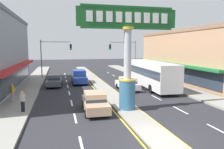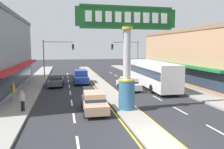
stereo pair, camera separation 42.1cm
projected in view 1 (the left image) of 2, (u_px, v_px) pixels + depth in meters
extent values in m
plane|color=#28282D|center=(159.00, 140.00, 11.92)|extent=(160.00, 160.00, 0.00)
cube|color=gray|center=(99.00, 84.00, 29.26)|extent=(1.83, 52.00, 0.14)
cube|color=gray|center=(28.00, 90.00, 25.23)|extent=(2.72, 60.00, 0.18)
cube|color=gray|center=(166.00, 84.00, 29.43)|extent=(2.72, 60.00, 0.18)
cube|color=silver|center=(81.00, 145.00, 11.31)|extent=(0.14, 2.20, 0.01)
cube|color=silver|center=(75.00, 118.00, 15.55)|extent=(0.14, 2.20, 0.01)
cube|color=silver|center=(72.00, 103.00, 19.79)|extent=(0.14, 2.20, 0.01)
cube|color=silver|center=(69.00, 93.00, 24.03)|extent=(0.14, 2.20, 0.01)
cube|color=silver|center=(68.00, 86.00, 28.27)|extent=(0.14, 2.20, 0.01)
cube|color=silver|center=(66.00, 81.00, 32.51)|extent=(0.14, 2.20, 0.01)
cube|color=silver|center=(66.00, 77.00, 36.74)|extent=(0.14, 2.20, 0.01)
cube|color=silver|center=(65.00, 74.00, 40.98)|extent=(0.14, 2.20, 0.01)
cube|color=silver|center=(219.00, 130.00, 13.31)|extent=(0.14, 2.20, 0.01)
cube|color=silver|center=(180.00, 110.00, 17.55)|extent=(0.14, 2.20, 0.01)
cube|color=silver|center=(156.00, 98.00, 21.78)|extent=(0.14, 2.20, 0.01)
cube|color=silver|center=(141.00, 89.00, 26.02)|extent=(0.14, 2.20, 0.01)
cube|color=silver|center=(129.00, 84.00, 30.26)|extent=(0.14, 2.20, 0.01)
cube|color=silver|center=(120.00, 79.00, 34.50)|extent=(0.14, 2.20, 0.01)
cube|color=silver|center=(114.00, 76.00, 38.74)|extent=(0.14, 2.20, 0.01)
cube|color=silver|center=(108.00, 73.00, 42.98)|extent=(0.14, 2.20, 0.01)
cube|color=yellow|center=(91.00, 85.00, 29.01)|extent=(0.12, 52.00, 0.01)
cube|color=yellow|center=(107.00, 84.00, 29.52)|extent=(0.12, 52.00, 0.01)
cylinder|color=#33668C|center=(127.00, 95.00, 17.29)|extent=(1.29, 1.29, 2.30)
cylinder|color=gold|center=(127.00, 80.00, 17.14)|extent=(1.35, 1.35, 0.12)
cylinder|color=#B7B7BC|center=(128.00, 54.00, 16.88)|extent=(0.59, 0.59, 4.17)
cylinder|color=gold|center=(128.00, 28.00, 16.63)|extent=(0.95, 0.95, 0.20)
cube|color=#195623|center=(128.00, 18.00, 16.53)|extent=(7.88, 0.24, 1.41)
cube|color=#195623|center=(128.00, 7.00, 16.43)|extent=(7.25, 0.29, 0.16)
cube|color=#195623|center=(128.00, 28.00, 16.63)|extent=(7.25, 0.29, 0.16)
cube|color=white|center=(89.00, 16.00, 15.68)|extent=(0.48, 0.06, 0.78)
cube|color=white|center=(100.00, 16.00, 15.86)|extent=(0.48, 0.06, 0.78)
cube|color=white|center=(109.00, 17.00, 16.03)|extent=(0.48, 0.06, 0.78)
cube|color=white|center=(119.00, 17.00, 16.21)|extent=(0.48, 0.06, 0.78)
cube|color=white|center=(129.00, 17.00, 16.39)|extent=(0.48, 0.06, 0.78)
cube|color=white|center=(138.00, 18.00, 16.56)|extent=(0.48, 0.06, 0.78)
cube|color=white|center=(147.00, 18.00, 16.74)|extent=(0.48, 0.06, 0.78)
cube|color=white|center=(156.00, 18.00, 16.91)|extent=(0.48, 0.06, 0.78)
cube|color=white|center=(164.00, 19.00, 17.09)|extent=(0.48, 0.06, 0.78)
cube|color=#B21E1E|center=(20.00, 66.00, 25.46)|extent=(0.90, 19.51, 0.30)
cube|color=#283342|center=(17.00, 78.00, 25.54)|extent=(0.08, 18.83, 2.00)
cube|color=tan|center=(200.00, 58.00, 31.71)|extent=(8.24, 23.38, 7.05)
cube|color=#89674C|center=(201.00, 32.00, 31.24)|extent=(8.41, 23.85, 0.45)
cube|color=#1E7038|center=(172.00, 64.00, 30.74)|extent=(0.90, 19.87, 0.30)
cube|color=#283342|center=(174.00, 72.00, 30.98)|extent=(0.08, 19.17, 2.00)
cylinder|color=slate|center=(41.00, 60.00, 34.23)|extent=(0.16, 0.16, 6.20)
cylinder|color=slate|center=(56.00, 42.00, 34.42)|extent=(4.62, 0.12, 0.12)
cube|color=black|center=(71.00, 47.00, 34.92)|extent=(0.32, 0.24, 0.92)
sphere|color=black|center=(71.00, 45.00, 34.74)|extent=(0.17, 0.17, 0.17)
sphere|color=black|center=(71.00, 47.00, 34.78)|extent=(0.17, 0.17, 0.17)
sphere|color=#19D83F|center=(71.00, 49.00, 34.82)|extent=(0.17, 0.17, 0.17)
cylinder|color=slate|center=(135.00, 58.00, 38.26)|extent=(0.16, 0.16, 6.20)
cylinder|color=slate|center=(123.00, 42.00, 37.36)|extent=(4.62, 0.12, 0.12)
cube|color=black|center=(110.00, 47.00, 36.76)|extent=(0.32, 0.24, 0.92)
sphere|color=black|center=(110.00, 45.00, 36.58)|extent=(0.17, 0.17, 0.17)
sphere|color=black|center=(110.00, 47.00, 36.62)|extent=(0.17, 0.17, 0.17)
sphere|color=#19D83F|center=(110.00, 49.00, 36.66)|extent=(0.17, 0.17, 0.17)
cube|color=#4C5156|center=(54.00, 82.00, 28.08)|extent=(1.98, 4.38, 0.66)
cube|color=#4C5156|center=(54.00, 77.00, 28.17)|extent=(1.66, 2.23, 0.60)
cube|color=#283342|center=(54.00, 78.00, 28.19)|extent=(1.69, 2.25, 0.24)
cylinder|color=black|center=(61.00, 86.00, 26.97)|extent=(0.25, 0.63, 0.62)
cylinder|color=black|center=(47.00, 86.00, 26.67)|extent=(0.25, 0.63, 0.62)
cylinder|color=black|center=(61.00, 82.00, 29.57)|extent=(0.25, 0.63, 0.62)
cylinder|color=black|center=(49.00, 82.00, 29.26)|extent=(0.25, 0.63, 0.62)
cube|color=silver|center=(151.00, 73.00, 26.90)|extent=(2.91, 11.28, 2.90)
cube|color=#283342|center=(151.00, 71.00, 26.86)|extent=(2.93, 11.06, 0.90)
cube|color=#283342|center=(137.00, 67.00, 32.27)|extent=(2.30, 0.16, 1.40)
cube|color=black|center=(137.00, 61.00, 32.14)|extent=(1.75, 0.14, 0.30)
cylinder|color=black|center=(134.00, 80.00, 30.21)|extent=(0.32, 0.97, 0.96)
cylinder|color=black|center=(149.00, 80.00, 30.67)|extent=(0.32, 0.97, 0.96)
cylinder|color=black|center=(151.00, 89.00, 24.01)|extent=(0.32, 0.97, 0.96)
cylinder|color=black|center=(170.00, 88.00, 24.47)|extent=(0.32, 0.97, 0.96)
cube|color=tan|center=(95.00, 104.00, 17.04)|extent=(1.87, 4.34, 0.66)
cube|color=tan|center=(95.00, 96.00, 17.12)|extent=(1.60, 2.19, 0.60)
cube|color=#283342|center=(95.00, 98.00, 17.15)|extent=(1.64, 2.21, 0.24)
cylinder|color=black|center=(108.00, 112.00, 15.95)|extent=(0.24, 0.63, 0.62)
cylinder|color=black|center=(86.00, 114.00, 15.61)|extent=(0.24, 0.63, 0.62)
cylinder|color=black|center=(102.00, 103.00, 18.54)|extent=(0.24, 0.63, 0.62)
cylinder|color=black|center=(83.00, 104.00, 18.19)|extent=(0.24, 0.63, 0.62)
cube|color=silver|center=(127.00, 85.00, 25.65)|extent=(1.91, 4.36, 0.66)
cube|color=silver|center=(128.00, 80.00, 25.40)|extent=(1.62, 2.20, 0.60)
cube|color=#283342|center=(128.00, 81.00, 25.43)|extent=(1.66, 2.23, 0.24)
cylinder|color=black|center=(117.00, 86.00, 26.74)|extent=(0.24, 0.63, 0.62)
cylinder|color=black|center=(130.00, 85.00, 27.18)|extent=(0.24, 0.63, 0.62)
cylinder|color=black|center=(124.00, 90.00, 24.19)|extent=(0.24, 0.63, 0.62)
cylinder|color=black|center=(138.00, 89.00, 24.63)|extent=(0.24, 0.63, 0.62)
cube|color=navy|center=(79.00, 79.00, 30.08)|extent=(1.95, 4.62, 0.80)
cube|color=navy|center=(79.00, 73.00, 30.15)|extent=(1.70, 2.87, 0.80)
cube|color=#283342|center=(79.00, 75.00, 30.19)|extent=(1.74, 2.90, 0.24)
cylinder|color=black|center=(87.00, 83.00, 28.94)|extent=(0.23, 0.68, 0.68)
cylinder|color=black|center=(73.00, 83.00, 28.55)|extent=(0.23, 0.68, 0.68)
cylinder|color=black|center=(84.00, 80.00, 31.70)|extent=(0.23, 0.68, 0.68)
cylinder|color=black|center=(72.00, 80.00, 31.30)|extent=(0.23, 0.68, 0.68)
cylinder|color=#B7B2AD|center=(12.00, 97.00, 19.63)|extent=(0.14, 0.14, 0.81)
cylinder|color=#B7B2AD|center=(13.00, 97.00, 19.66)|extent=(0.14, 0.14, 0.81)
cube|color=gold|center=(12.00, 89.00, 19.55)|extent=(0.42, 0.45, 0.60)
sphere|color=tan|center=(12.00, 85.00, 19.50)|extent=(0.22, 0.22, 0.22)
cylinder|color=black|center=(22.00, 106.00, 16.43)|extent=(0.14, 0.14, 0.83)
cylinder|color=black|center=(24.00, 106.00, 16.47)|extent=(0.14, 0.14, 0.83)
cube|color=#B7B2AD|center=(22.00, 97.00, 16.36)|extent=(0.43, 0.45, 0.57)
sphere|color=tan|center=(22.00, 92.00, 16.31)|extent=(0.22, 0.22, 0.22)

